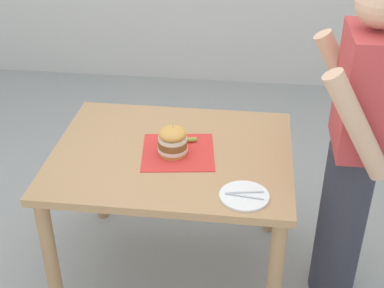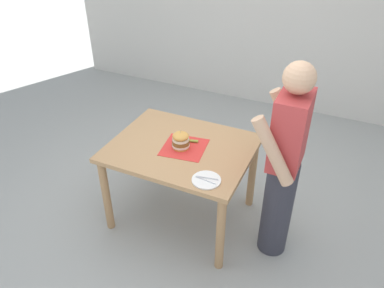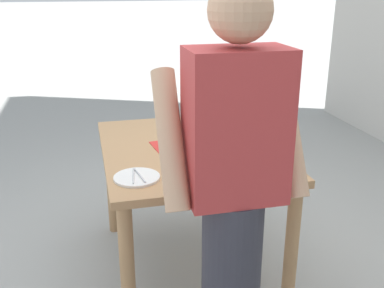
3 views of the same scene
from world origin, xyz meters
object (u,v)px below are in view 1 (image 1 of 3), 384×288
at_px(side_plate_with_forks, 244,196).
at_px(diner_across_table, 354,149).
at_px(patio_table, 173,171).
at_px(pickle_spear, 187,140).
at_px(sandwich, 173,141).

height_order(side_plate_with_forks, diner_across_table, diner_across_table).
relative_size(side_plate_with_forks, diner_across_table, 0.13).
xyz_separation_m(patio_table, pickle_spear, (-0.09, 0.06, 0.13)).
bearing_deg(sandwich, diner_across_table, 89.99).
distance_m(patio_table, diner_across_table, 0.89).
height_order(patio_table, sandwich, sandwich).
bearing_deg(pickle_spear, side_plate_with_forks, 35.64).
xyz_separation_m(sandwich, pickle_spear, (-0.12, 0.06, -0.06)).
relative_size(pickle_spear, diner_across_table, 0.05).
distance_m(pickle_spear, side_plate_with_forks, 0.53).
relative_size(patio_table, pickle_spear, 12.99).
bearing_deg(side_plate_with_forks, diner_across_table, 122.08).
xyz_separation_m(pickle_spear, diner_across_table, (0.12, 0.80, 0.08)).
distance_m(patio_table, side_plate_with_forks, 0.52).
distance_m(side_plate_with_forks, diner_across_table, 0.59).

